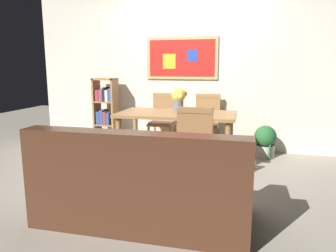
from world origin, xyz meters
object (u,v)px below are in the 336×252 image
(dining_chair_far_left, at_px, (163,117))
(potted_ivy, at_px, (265,141))
(dining_chair_near_right, at_px, (196,140))
(dining_chair_far_right, at_px, (207,119))
(leather_couch, at_px, (143,187))
(bookshelf, at_px, (106,114))
(flower_vase, at_px, (179,98))
(dining_table, at_px, (177,120))

(dining_chair_far_left, relative_size, potted_ivy, 1.65)
(dining_chair_near_right, xyz_separation_m, dining_chair_far_right, (-0.06, 1.49, 0.00))
(dining_chair_near_right, relative_size, leather_couch, 0.51)
(dining_chair_far_left, relative_size, bookshelf, 0.79)
(dining_chair_near_right, relative_size, dining_chair_far_left, 1.00)
(flower_vase, bearing_deg, dining_chair_far_right, 66.87)
(dining_chair_near_right, height_order, dining_chair_far_right, same)
(dining_chair_near_right, xyz_separation_m, bookshelf, (-1.73, 1.45, 0.01))
(dining_chair_far_left, relative_size, leather_couch, 0.51)
(dining_table, bearing_deg, leather_couch, -87.88)
(dining_chair_far_right, distance_m, dining_chair_far_left, 0.70)
(dining_table, distance_m, dining_chair_far_left, 0.84)
(dining_table, height_order, dining_chair_near_right, dining_chair_near_right)
(leather_couch, bearing_deg, dining_chair_far_left, 100.43)
(dining_chair_near_right, xyz_separation_m, flower_vase, (-0.36, 0.79, 0.38))
(dining_chair_far_right, distance_m, flower_vase, 0.86)
(bookshelf, bearing_deg, dining_chair_near_right, -39.97)
(dining_chair_far_right, relative_size, flower_vase, 2.76)
(leather_couch, distance_m, potted_ivy, 2.60)
(dining_chair_far_left, bearing_deg, potted_ivy, -2.01)
(leather_couch, bearing_deg, bookshelf, 121.10)
(dining_chair_near_right, distance_m, bookshelf, 2.26)
(potted_ivy, distance_m, flower_vase, 1.51)
(leather_couch, xyz_separation_m, flower_vase, (-0.04, 1.68, 0.60))
(dining_chair_far_left, distance_m, flower_vase, 0.89)
(dining_chair_far_left, bearing_deg, dining_table, -62.94)
(dining_chair_far_right, distance_m, potted_ivy, 0.93)
(bookshelf, bearing_deg, potted_ivy, -0.46)
(leather_couch, bearing_deg, dining_chair_far_right, 83.79)
(potted_ivy, relative_size, flower_vase, 1.67)
(dining_chair_near_right, bearing_deg, dining_chair_far_right, 92.15)
(potted_ivy, bearing_deg, dining_chair_far_right, 176.22)
(dining_table, xyz_separation_m, potted_ivy, (1.20, 0.69, -0.39))
(dining_table, distance_m, bookshelf, 1.53)
(dining_table, distance_m, flower_vase, 0.29)
(flower_vase, bearing_deg, dining_chair_near_right, -65.54)
(dining_table, xyz_separation_m, dining_chair_far_left, (-0.38, 0.74, -0.09))
(dining_table, xyz_separation_m, dining_chair_far_right, (0.32, 0.74, -0.09))
(dining_table, relative_size, leather_couch, 0.87)
(dining_chair_near_right, bearing_deg, dining_table, 116.75)
(bookshelf, bearing_deg, leather_couch, -58.90)
(dining_chair_far_right, bearing_deg, dining_table, -113.35)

